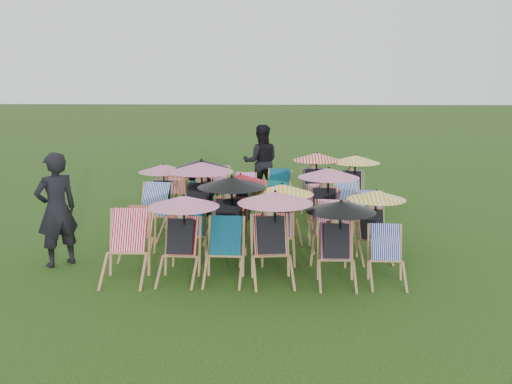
{
  "coord_description": "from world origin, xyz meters",
  "views": [
    {
      "loc": [
        0.43,
        -10.43,
        3.09
      ],
      "look_at": [
        -0.04,
        0.15,
        0.9
      ],
      "focal_mm": 40.0,
      "sensor_mm": 36.0,
      "label": 1
    }
  ],
  "objects_px": {
    "deckchair_0": "(125,248)",
    "person_rear": "(261,162)",
    "deckchair_29": "(353,183)",
    "deckchair_5": "(387,257)",
    "person_left": "(56,210)"
  },
  "relations": [
    {
      "from": "person_rear",
      "to": "deckchair_29",
      "type": "bearing_deg",
      "value": 142.34
    },
    {
      "from": "deckchair_5",
      "to": "deckchair_29",
      "type": "relative_size",
      "value": 0.64
    },
    {
      "from": "deckchair_5",
      "to": "deckchair_29",
      "type": "bearing_deg",
      "value": 91.14
    },
    {
      "from": "deckchair_5",
      "to": "person_rear",
      "type": "height_order",
      "value": "person_rear"
    },
    {
      "from": "deckchair_29",
      "to": "deckchair_0",
      "type": "bearing_deg",
      "value": -127.43
    },
    {
      "from": "deckchair_5",
      "to": "person_left",
      "type": "xyz_separation_m",
      "value": [
        -5.23,
        0.63,
        0.52
      ]
    },
    {
      "from": "deckchair_29",
      "to": "person_rear",
      "type": "bearing_deg",
      "value": 151.07
    },
    {
      "from": "deckchair_0",
      "to": "deckchair_29",
      "type": "distance_m",
      "value": 6.08
    },
    {
      "from": "deckchair_29",
      "to": "person_left",
      "type": "height_order",
      "value": "person_left"
    },
    {
      "from": "deckchair_0",
      "to": "person_rear",
      "type": "distance_m",
      "value": 6.24
    },
    {
      "from": "deckchair_0",
      "to": "person_rear",
      "type": "relative_size",
      "value": 0.55
    },
    {
      "from": "deckchair_5",
      "to": "person_left",
      "type": "bearing_deg",
      "value": 174.82
    },
    {
      "from": "deckchair_5",
      "to": "deckchair_29",
      "type": "distance_m",
      "value": 4.57
    },
    {
      "from": "deckchair_29",
      "to": "person_left",
      "type": "xyz_separation_m",
      "value": [
        -5.28,
        -3.93,
        0.25
      ]
    },
    {
      "from": "person_rear",
      "to": "deckchair_0",
      "type": "bearing_deg",
      "value": 67.6
    }
  ]
}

